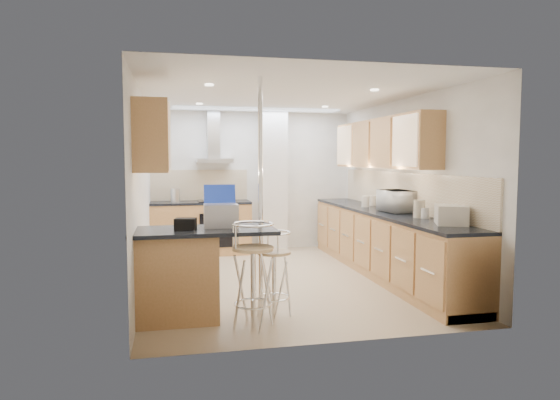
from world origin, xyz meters
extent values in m
plane|color=tan|center=(0.00, 0.00, 0.00)|extent=(4.80, 4.80, 0.00)
cube|color=white|center=(0.00, 2.40, 1.25)|extent=(3.60, 0.04, 2.50)
cube|color=white|center=(0.00, -2.40, 1.25)|extent=(3.60, 0.04, 2.50)
cube|color=white|center=(-1.80, 0.00, 1.25)|extent=(0.04, 4.80, 2.50)
cube|color=white|center=(1.80, 0.00, 1.25)|extent=(0.04, 4.80, 2.50)
cube|color=white|center=(0.00, 0.00, 2.50)|extent=(3.60, 4.80, 0.02)
cube|color=#B38147|center=(1.63, 0.40, 1.88)|extent=(0.34, 3.00, 0.72)
cube|color=#B38147|center=(-1.63, -1.35, 1.88)|extent=(0.34, 0.62, 0.72)
cube|color=#EEE3C8|center=(1.79, 0.00, 1.18)|extent=(0.03, 4.40, 0.56)
cube|color=#EEE3C8|center=(-0.95, 2.38, 1.18)|extent=(1.70, 0.03, 0.56)
cube|color=silver|center=(0.35, 2.20, 1.25)|extent=(0.45, 0.40, 2.50)
cube|color=silver|center=(-0.70, 2.15, 1.62)|extent=(0.62, 0.48, 0.08)
cube|color=silver|center=(-0.70, 2.29, 2.06)|extent=(0.22, 0.20, 0.88)
cylinder|color=white|center=(-0.53, -1.45, 1.25)|extent=(0.05, 0.05, 2.50)
cube|color=black|center=(-0.70, 1.79, 0.45)|extent=(0.58, 0.02, 0.58)
cube|color=black|center=(-0.70, 2.10, 0.93)|extent=(0.58, 0.50, 0.02)
cube|color=tan|center=(0.00, 1.80, 2.48)|extent=(2.80, 0.35, 0.02)
cube|color=#B38147|center=(1.50, 0.00, 0.44)|extent=(0.60, 4.40, 0.88)
cube|color=black|center=(1.50, 0.00, 0.90)|extent=(0.63, 4.40, 0.04)
cube|color=#B38147|center=(-0.95, 2.10, 0.44)|extent=(1.70, 0.60, 0.88)
cube|color=black|center=(-0.95, 2.10, 0.90)|extent=(1.70, 0.63, 0.04)
cube|color=#B38147|center=(-1.12, -1.45, 0.45)|extent=(1.35, 0.62, 0.90)
cube|color=black|center=(-1.12, -1.45, 0.92)|extent=(1.47, 0.72, 0.04)
imported|color=white|center=(1.61, -0.22, 1.07)|extent=(0.41, 0.57, 0.30)
cube|color=#A2A3AA|center=(-0.94, -1.36, 1.06)|extent=(0.36, 0.28, 0.24)
cube|color=black|center=(-1.31, -1.46, 1.00)|extent=(0.24, 0.19, 0.11)
cylinder|color=beige|center=(1.46, 0.57, 1.00)|extent=(0.13, 0.13, 0.17)
cylinder|color=beige|center=(1.65, 0.75, 1.00)|extent=(0.14, 0.14, 0.16)
cylinder|color=beige|center=(1.58, -0.89, 1.03)|extent=(0.15, 0.15, 0.22)
cylinder|color=white|center=(1.62, -0.97, 0.99)|extent=(0.13, 0.13, 0.13)
cube|color=beige|center=(1.63, -1.55, 1.03)|extent=(0.46, 0.51, 0.22)
cylinder|color=silver|center=(-1.37, 2.03, 1.04)|extent=(0.16, 0.16, 0.23)
camera|label=1|loc=(-1.44, -6.57, 1.66)|focal=32.00mm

